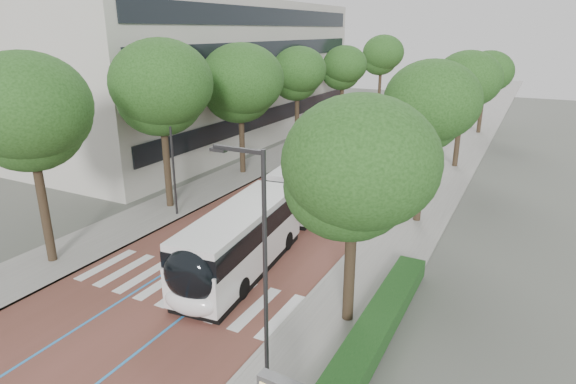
# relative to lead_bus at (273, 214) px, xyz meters

# --- Properties ---
(ground) EXTENTS (160.00, 160.00, 0.00)m
(ground) POSITION_rel_lead_bus_xyz_m (-1.23, -7.43, -1.63)
(ground) COLOR #51544C
(ground) RESTS_ON ground
(road) EXTENTS (11.00, 140.00, 0.02)m
(road) POSITION_rel_lead_bus_xyz_m (-1.23, 32.57, -1.62)
(road) COLOR brown
(road) RESTS_ON ground
(sidewalk_left) EXTENTS (4.00, 140.00, 0.12)m
(sidewalk_left) POSITION_rel_lead_bus_xyz_m (-8.73, 32.57, -1.57)
(sidewalk_left) COLOR gray
(sidewalk_left) RESTS_ON ground
(sidewalk_right) EXTENTS (4.00, 140.00, 0.12)m
(sidewalk_right) POSITION_rel_lead_bus_xyz_m (6.27, 32.57, -1.57)
(sidewalk_right) COLOR gray
(sidewalk_right) RESTS_ON ground
(kerb_left) EXTENTS (0.20, 140.00, 0.14)m
(kerb_left) POSITION_rel_lead_bus_xyz_m (-6.83, 32.57, -1.57)
(kerb_left) COLOR gray
(kerb_left) RESTS_ON ground
(kerb_right) EXTENTS (0.20, 140.00, 0.14)m
(kerb_right) POSITION_rel_lead_bus_xyz_m (4.37, 32.57, -1.57)
(kerb_right) COLOR gray
(kerb_right) RESTS_ON ground
(zebra_crossing) EXTENTS (10.55, 3.60, 0.01)m
(zebra_crossing) POSITION_rel_lead_bus_xyz_m (-1.03, -6.43, -1.60)
(zebra_crossing) COLOR silver
(zebra_crossing) RESTS_ON ground
(lane_line_left) EXTENTS (0.12, 126.00, 0.01)m
(lane_line_left) POSITION_rel_lead_bus_xyz_m (-2.83, 32.57, -1.60)
(lane_line_left) COLOR #2980CE
(lane_line_left) RESTS_ON road
(lane_line_right) EXTENTS (0.12, 126.00, 0.01)m
(lane_line_right) POSITION_rel_lead_bus_xyz_m (0.37, 32.57, -1.60)
(lane_line_right) COLOR #2980CE
(lane_line_right) RESTS_ON road
(office_building) EXTENTS (18.11, 40.00, 14.00)m
(office_building) POSITION_rel_lead_bus_xyz_m (-20.70, 20.57, 5.37)
(office_building) COLOR #A6A299
(office_building) RESTS_ON ground
(hedge) EXTENTS (1.20, 14.00, 0.80)m
(hedge) POSITION_rel_lead_bus_xyz_m (7.87, -7.43, -1.11)
(hedge) COLOR #173E15
(hedge) RESTS_ON sidewalk_right
(streetlight_near) EXTENTS (1.82, 0.20, 8.00)m
(streetlight_near) POSITION_rel_lead_bus_xyz_m (5.39, -10.43, 3.19)
(streetlight_near) COLOR #2D2D2F
(streetlight_near) RESTS_ON sidewalk_right
(streetlight_far) EXTENTS (1.82, 0.20, 8.00)m
(streetlight_far) POSITION_rel_lead_bus_xyz_m (5.39, 14.57, 3.19)
(streetlight_far) COLOR #2D2D2F
(streetlight_far) RESTS_ON sidewalk_right
(lamp_post_left) EXTENTS (0.14, 0.14, 8.00)m
(lamp_post_left) POSITION_rel_lead_bus_xyz_m (-7.33, 0.57, 2.49)
(lamp_post_left) COLOR #2D2D2F
(lamp_post_left) RESTS_ON sidewalk_left
(trees_left) EXTENTS (6.49, 60.78, 10.24)m
(trees_left) POSITION_rel_lead_bus_xyz_m (-8.73, 15.49, 5.60)
(trees_left) COLOR black
(trees_left) RESTS_ON ground
(trees_right) EXTENTS (5.72, 47.51, 9.15)m
(trees_right) POSITION_rel_lead_bus_xyz_m (6.47, 13.28, 4.88)
(trees_right) COLOR black
(trees_right) RESTS_ON ground
(lead_bus) EXTENTS (4.34, 18.55, 3.20)m
(lead_bus) POSITION_rel_lead_bus_xyz_m (0.00, 0.00, 0.00)
(lead_bus) COLOR black
(lead_bus) RESTS_ON ground
(bus_queued_0) EXTENTS (3.22, 12.52, 3.20)m
(bus_queued_0) POSITION_rel_lead_bus_xyz_m (0.55, 15.92, -0.00)
(bus_queued_0) COLOR silver
(bus_queued_0) RESTS_ON ground
(bus_queued_1) EXTENTS (2.66, 12.42, 3.20)m
(bus_queued_1) POSITION_rel_lead_bus_xyz_m (1.04, 29.24, -0.00)
(bus_queued_1) COLOR silver
(bus_queued_1) RESTS_ON ground
(bus_queued_2) EXTENTS (3.26, 12.53, 3.20)m
(bus_queued_2) POSITION_rel_lead_bus_xyz_m (1.35, 43.13, -0.00)
(bus_queued_2) COLOR silver
(bus_queued_2) RESTS_ON ground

